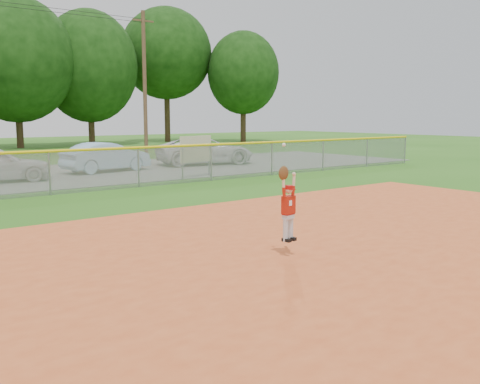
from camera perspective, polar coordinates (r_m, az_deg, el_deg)
name	(u,v)px	position (r m, az deg, el deg)	size (l,w,h in m)	color
ground	(222,256)	(10.46, -1.94, -6.80)	(120.00, 120.00, 0.00)	#295F15
clay_infield	(338,295)	(8.32, 10.46, -10.79)	(24.00, 16.00, 0.04)	#C65123
parking_strip	(4,178)	(25.06, -23.87, 1.33)	(44.00, 10.00, 0.03)	slate
car_blue	(106,157)	(26.37, -14.06, 3.65)	(1.48, 4.23, 1.40)	#9DC7EA
car_white_b	(205,151)	(29.45, -3.72, 4.41)	(2.45, 5.32, 1.48)	silver
sponsor_sign	(196,150)	(23.37, -4.72, 4.48)	(1.97, 0.66, 1.82)	gray
outfield_fence	(49,170)	(19.23, -19.68, 2.27)	(40.06, 0.10, 1.55)	gray
ballplayer	(288,204)	(10.12, 5.11, -1.27)	(0.48, 0.23, 1.87)	silver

